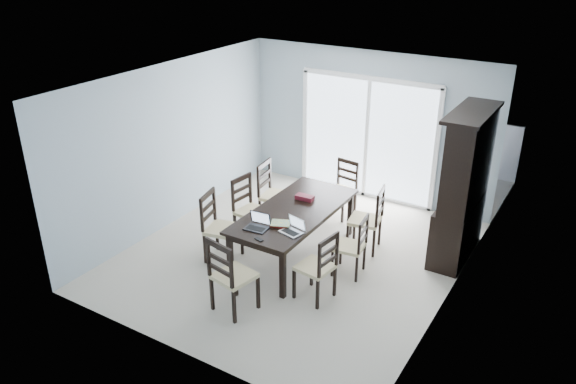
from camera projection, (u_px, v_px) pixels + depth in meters
The scene contains 24 objects.
floor at pixel (294, 254), 8.32m from camera, with size 5.00×5.00×0.00m, color #BCB1A1.
ceiling at pixel (295, 81), 7.24m from camera, with size 5.00×5.00×0.00m, color white.
back_wall at pixel (368, 126), 9.72m from camera, with size 4.50×0.02×2.60m, color #93A4AF.
wall_left at pixel (172, 145), 8.84m from camera, with size 0.02×5.00×2.60m, color #93A4AF.
wall_right at pixel (456, 212), 6.72m from camera, with size 0.02×5.00×2.60m, color #93A4AF.
balcony at pixel (385, 178), 11.06m from camera, with size 4.50×2.00×0.10m, color gray.
railing at pixel (406, 135), 11.58m from camera, with size 4.50×0.06×1.10m, color #99999E.
dining_table at pixel (295, 214), 8.04m from camera, with size 1.00×2.20×0.75m.
china_hutch at pixel (464, 188), 7.89m from camera, with size 0.50×1.38×2.20m.
sliding_door at pixel (367, 138), 9.79m from camera, with size 2.52×0.05×2.18m.
chair_left_near at pixel (216, 219), 7.99m from camera, with size 0.54×0.53×1.19m.
chair_left_mid at pixel (247, 202), 8.54m from camera, with size 0.50×0.48×1.16m.
chair_left_far at pixel (271, 187), 8.99m from camera, with size 0.52×0.51×1.21m.
chair_right_near at pixel (321, 261), 7.06m from camera, with size 0.48×0.47×1.11m.
chair_right_mid at pixel (356, 240), 7.62m from camera, with size 0.44×0.43×1.03m.
chair_right_far at pixel (372, 213), 8.21m from camera, with size 0.52×0.51×1.16m.
chair_end_near at pixel (227, 269), 6.79m from camera, with size 0.53×0.54×1.20m.
chair_end_far at pixel (344, 182), 9.32m from camera, with size 0.47×0.48×1.09m.
laptop_dark at pixel (256, 226), 7.45m from camera, with size 0.32×0.24×0.21m.
laptop_silver at pixel (291, 230), 7.35m from camera, with size 0.33×0.26×0.20m.
book_stack at pixel (280, 224), 7.56m from camera, with size 0.32×0.28×0.04m.
cell_phone at pixel (259, 239), 7.20m from camera, with size 0.12×0.05×0.01m, color black.
game_box at pixel (305, 197), 8.29m from camera, with size 0.27×0.13×0.07m, color #54101D.
hot_tub at pixel (355, 145), 11.34m from camera, with size 1.79×1.62×0.88m.
Camera 1 is at (3.65, -6.18, 4.32)m, focal length 35.00 mm.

